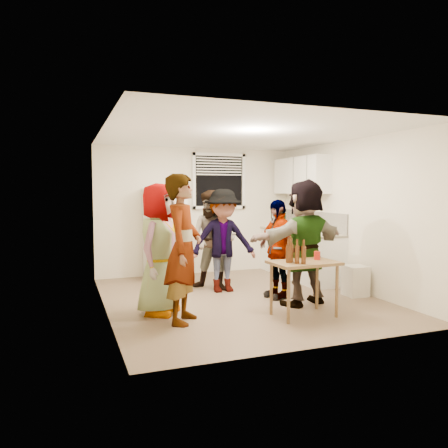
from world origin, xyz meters
name	(u,v)px	position (x,y,z in m)	size (l,w,h in m)	color
room	(240,298)	(0.00, 0.00, 0.00)	(4.00, 4.50, 2.50)	white
window	(219,181)	(0.45, 2.21, 1.85)	(1.12, 0.10, 1.06)	white
refrigerator	(165,234)	(-0.75, 1.88, 0.85)	(0.70, 0.70, 1.70)	white
counter_lower	(299,255)	(1.70, 1.15, 0.43)	(0.60, 2.20, 0.86)	white
countertop	(300,231)	(1.70, 1.15, 0.88)	(0.64, 2.22, 0.04)	beige
backsplash	(313,221)	(1.99, 1.15, 1.08)	(0.03, 2.20, 0.36)	#B3ADA4
upper_cabinets	(301,175)	(1.83, 1.35, 1.95)	(0.34, 1.60, 0.70)	white
kettle	(286,229)	(1.65, 1.58, 0.90)	(0.23, 0.19, 0.19)	silver
paper_towel	(307,232)	(1.68, 0.86, 0.90)	(0.12, 0.12, 0.26)	white
wine_bottle	(284,227)	(1.75, 1.88, 0.90)	(0.08, 0.08, 0.31)	black
beer_bottle_counter	(304,232)	(1.60, 0.82, 0.90)	(0.06, 0.06, 0.25)	#47230C
blue_cup	(311,235)	(1.44, 0.33, 0.90)	(0.08, 0.08, 0.11)	#2022B6
picture_frame	(302,225)	(1.92, 1.45, 0.97)	(0.02, 0.17, 0.14)	#D1CB4F
trash_bin	(356,280)	(1.77, -0.47, 0.25)	(0.32, 0.32, 0.47)	silver
serving_table	(303,316)	(0.43, -1.16, 0.00)	(0.86, 0.57, 0.73)	brown
beer_bottle_table	(290,262)	(0.24, -1.13, 0.73)	(0.07, 0.07, 0.25)	#47230C
red_cup	(317,260)	(0.67, -1.09, 0.73)	(0.08, 0.08, 0.11)	#A91B12
guest_grey	(159,313)	(-1.33, -0.38, 0.00)	(0.86, 1.75, 0.56)	#9A9A9A
guest_stripe	(184,322)	(-1.13, -0.87, 0.00)	(0.68, 1.86, 0.45)	#141933
guest_back_left	(213,290)	(-0.19, 0.72, 0.00)	(0.81, 1.66, 0.63)	brown
guest_back_right	(223,291)	(-0.07, 0.55, 0.00)	(1.09, 1.68, 0.63)	#424248
guest_black	(277,297)	(0.56, -0.14, 0.00)	(0.89, 1.52, 0.37)	black
guest_orange	(304,304)	(0.75, -0.63, 0.00)	(1.69, 1.82, 0.54)	#BB7949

